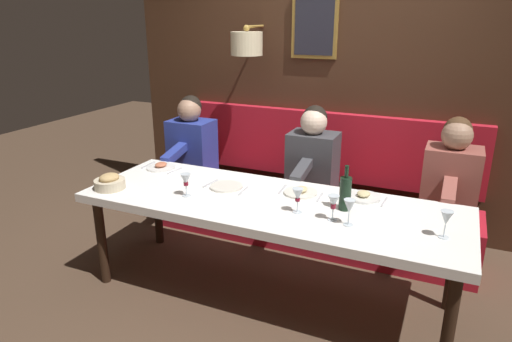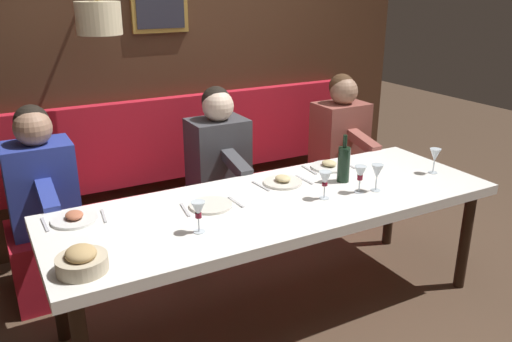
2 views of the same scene
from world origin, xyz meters
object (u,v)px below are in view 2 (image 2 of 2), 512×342
object	(u,v)px
bread_bowl	(82,261)
wine_glass_0	(360,174)
wine_glass_1	(325,180)
wine_glass_2	(198,211)
wine_glass_3	(435,156)
dining_table	(279,210)
diner_near	(218,146)
wine_bottle	(344,164)
diner_nearest	(341,127)
diner_middle	(40,174)
wine_glass_4	(377,172)

from	to	relation	value
bread_bowl	wine_glass_0	bearing A→B (deg)	-85.29
wine_glass_1	wine_glass_2	size ratio (longest dim) A/B	1.00
wine_glass_2	wine_glass_3	world-z (taller)	same
wine_glass_3	dining_table	bearing A→B (deg)	84.85
diner_near	wine_glass_2	distance (m)	1.20
wine_glass_3	bread_bowl	xyz separation A→B (m)	(-0.16, 2.26, -0.07)
wine_glass_0	diner_near	bearing A→B (deg)	23.77
wine_glass_3	wine_bottle	xyz separation A→B (m)	(0.16, 0.61, -0.00)
wine_glass_1	diner_nearest	bearing A→B (deg)	-41.41
diner_middle	wine_glass_2	distance (m)	1.20
dining_table	bread_bowl	xyz separation A→B (m)	(-0.26, 1.14, 0.11)
diner_nearest	wine_glass_0	xyz separation A→B (m)	(-1.01, 0.64, 0.04)
diner_near	wine_bottle	size ratio (longest dim) A/B	2.64
diner_middle	wine_glass_2	size ratio (longest dim) A/B	4.82
wine_glass_3	diner_middle	bearing A→B (deg)	66.64
wine_glass_4	wine_glass_2	bearing A→B (deg)	90.08
wine_bottle	diner_near	bearing A→B (deg)	29.91
wine_glass_1	bread_bowl	bearing A→B (deg)	96.43
diner_nearest	wine_glass_4	size ratio (longest dim) A/B	4.82
wine_glass_3	wine_glass_4	xyz separation A→B (m)	(-0.06, 0.53, 0.00)
diner_near	wine_glass_4	world-z (taller)	diner_near
wine_glass_0	wine_glass_2	world-z (taller)	same
dining_table	wine_bottle	distance (m)	0.54
diner_near	diner_nearest	bearing A→B (deg)	-90.00
dining_table	wine_glass_0	distance (m)	0.52
dining_table	wine_glass_0	world-z (taller)	wine_glass_0
wine_glass_1	wine_bottle	size ratio (longest dim) A/B	0.55
wine_glass_4	wine_bottle	world-z (taller)	wine_bottle
dining_table	wine_bottle	world-z (taller)	wine_bottle
diner_middle	wine_glass_4	bearing A→B (deg)	-120.85
diner_nearest	bread_bowl	size ratio (longest dim) A/B	3.60
diner_near	wine_glass_4	xyz separation A→B (m)	(-1.04, -0.55, 0.04)
diner_near	bread_bowl	xyz separation A→B (m)	(-1.15, 1.17, -0.03)
diner_near	diner_middle	distance (m)	1.19
diner_middle	wine_glass_2	xyz separation A→B (m)	(-1.04, -0.60, 0.04)
dining_table	wine_bottle	size ratio (longest dim) A/B	8.69
wine_glass_1	wine_bottle	bearing A→B (deg)	-57.43
wine_glass_2	wine_glass_4	world-z (taller)	same
dining_table	bread_bowl	world-z (taller)	bread_bowl
diner_near	diner_middle	world-z (taller)	same
wine_glass_3	diner_near	bearing A→B (deg)	47.81
dining_table	diner_near	size ratio (longest dim) A/B	3.30
wine_glass_0	wine_glass_4	bearing A→B (deg)	-104.67
dining_table	diner_near	distance (m)	0.89
wine_glass_1	wine_bottle	xyz separation A→B (m)	(0.17, -0.26, 0.00)
dining_table	diner_near	bearing A→B (deg)	-1.94
dining_table	wine_glass_0	xyz separation A→B (m)	(-0.13, -0.48, 0.18)
diner_middle	wine_glass_1	xyz separation A→B (m)	(-0.99, -1.40, 0.04)
dining_table	diner_nearest	xyz separation A→B (m)	(0.88, -1.11, 0.14)
diner_nearest	diner_near	distance (m)	1.08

